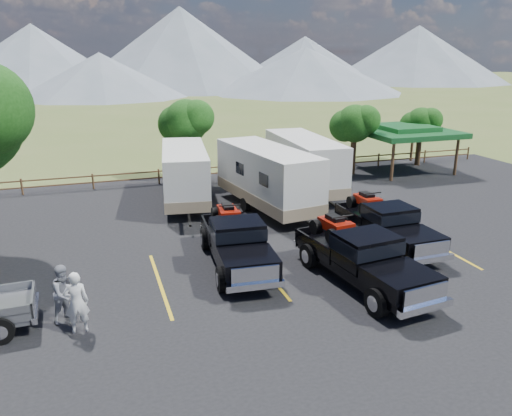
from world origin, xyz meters
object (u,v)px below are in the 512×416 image
object	(u,v)px
rig_left	(236,240)
trailer_right	(304,164)
rig_center	(361,256)
person_b	(65,293)
pavilion	(405,131)
trailer_center	(267,178)
person_a	(76,302)
trailer_left	(185,175)
rig_right	(386,223)

from	to	relation	value
rig_left	trailer_right	xyz separation A→B (m)	(6.75, 8.88, 0.71)
rig_center	person_b	bearing A→B (deg)	170.39
pavilion	trailer_center	size ratio (longest dim) A/B	0.65
person_a	person_b	size ratio (longest dim) A/B	1.05
pavilion	rig_center	distance (m)	19.48
trailer_left	person_a	size ratio (longest dim) A/B	4.59
rig_right	person_a	distance (m)	13.01
trailer_center	trailer_right	xyz separation A→B (m)	(3.18, 2.50, -0.01)
trailer_left	trailer_right	xyz separation A→B (m)	(7.06, -0.09, 0.11)
rig_center	trailer_center	size ratio (longest dim) A/B	0.70
rig_left	trailer_center	distance (m)	7.35
rig_center	rig_right	distance (m)	4.15
rig_center	person_a	xyz separation A→B (m)	(-9.69, -0.28, -0.08)
rig_right	rig_left	bearing A→B (deg)	178.82
trailer_left	person_b	size ratio (longest dim) A/B	4.82
rig_center	trailer_right	bearing A→B (deg)	69.61
rig_left	person_a	world-z (taller)	rig_left
pavilion	rig_center	world-z (taller)	pavilion
trailer_right	rig_right	bearing A→B (deg)	-87.66
rig_right	trailer_left	world-z (taller)	trailer_left
trailer_left	person_a	world-z (taller)	trailer_left
rig_left	person_a	size ratio (longest dim) A/B	3.33
trailer_left	rig_right	bearing A→B (deg)	-43.48
rig_center	person_b	size ratio (longest dim) A/B	3.62
rig_right	person_b	world-z (taller)	rig_right
rig_center	person_a	distance (m)	9.69
rig_right	trailer_right	bearing A→B (deg)	88.79
rig_left	trailer_right	bearing A→B (deg)	57.48
rig_center	trailer_right	size ratio (longest dim) A/B	0.71
rig_left	trailer_center	world-z (taller)	trailer_center
rig_right	trailer_center	size ratio (longest dim) A/B	0.64
pavilion	trailer_left	xyz separation A→B (m)	(-16.18, -3.24, -1.13)
pavilion	rig_right	distance (m)	15.39
pavilion	trailer_center	bearing A→B (deg)	-154.64
rig_center	trailer_right	xyz separation A→B (m)	(2.95, 11.86, 0.68)
rig_left	rig_right	bearing A→B (deg)	4.51
person_b	person_a	bearing A→B (deg)	-106.88
rig_center	person_b	world-z (taller)	rig_center
trailer_center	trailer_right	distance (m)	4.05
trailer_right	trailer_center	bearing A→B (deg)	-139.30
rig_left	rig_center	xyz separation A→B (m)	(3.81, -2.98, 0.03)
trailer_right	person_a	bearing A→B (deg)	-133.55
trailer_center	person_a	xyz separation A→B (m)	(-9.45, -9.65, -0.76)
rig_right	trailer_center	xyz separation A→B (m)	(-3.15, 6.41, 0.75)
trailer_center	person_b	size ratio (longest dim) A/B	5.18
person_b	pavilion	bearing A→B (deg)	-6.37
pavilion	trailer_right	world-z (taller)	trailer_right
rig_center	trailer_left	bearing A→B (deg)	102.55
trailer_left	trailer_center	xyz separation A→B (m)	(3.88, -2.59, 0.12)
trailer_right	person_a	world-z (taller)	trailer_right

